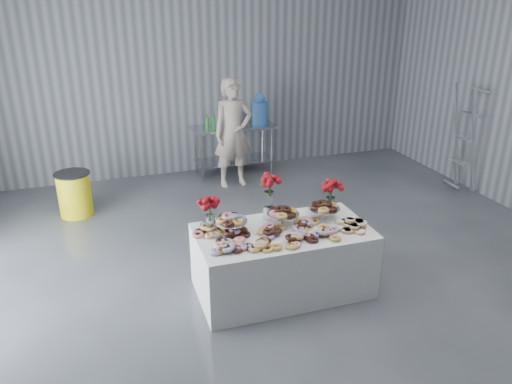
% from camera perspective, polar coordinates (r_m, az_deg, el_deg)
% --- Properties ---
extents(ground, '(9.00, 9.00, 0.00)m').
position_cam_1_polar(ground, '(5.73, 5.72, -11.74)').
color(ground, '#383B40').
rests_on(ground, ground).
extents(room_walls, '(8.04, 9.04, 4.02)m').
position_cam_1_polar(room_walls, '(4.74, 3.49, 15.50)').
color(room_walls, gray).
rests_on(room_walls, ground).
extents(display_table, '(1.91, 1.02, 0.75)m').
position_cam_1_polar(display_table, '(5.63, 3.08, -7.82)').
color(display_table, white).
rests_on(display_table, ground).
extents(prep_table, '(1.50, 0.60, 0.90)m').
position_cam_1_polar(prep_table, '(9.10, -2.59, 5.85)').
color(prep_table, silver).
rests_on(prep_table, ground).
extents(donut_mounds, '(1.81, 0.82, 0.09)m').
position_cam_1_polar(donut_mounds, '(5.39, 3.36, -4.21)').
color(donut_mounds, '#E0A851').
rests_on(donut_mounds, display_table).
extents(cake_stand_left, '(0.36, 0.36, 0.17)m').
position_cam_1_polar(cake_stand_left, '(5.36, -2.89, -3.21)').
color(cake_stand_left, silver).
rests_on(cake_stand_left, display_table).
extents(cake_stand_mid, '(0.36, 0.36, 0.17)m').
position_cam_1_polar(cake_stand_mid, '(5.53, 3.12, -2.38)').
color(cake_stand_mid, silver).
rests_on(cake_stand_mid, display_table).
extents(cake_stand_right, '(0.36, 0.36, 0.17)m').
position_cam_1_polar(cake_stand_right, '(5.72, 7.80, -1.71)').
color(cake_stand_right, silver).
rests_on(cake_stand_right, display_table).
extents(danish_pile, '(0.48, 0.48, 0.11)m').
position_cam_1_polar(danish_pile, '(5.60, 10.92, -3.43)').
color(danish_pile, white).
rests_on(danish_pile, display_table).
extents(bouquet_left, '(0.26, 0.26, 0.42)m').
position_cam_1_polar(bouquet_left, '(5.34, -5.28, -1.53)').
color(bouquet_left, white).
rests_on(bouquet_left, display_table).
extents(bouquet_right, '(0.26, 0.26, 0.42)m').
position_cam_1_polar(bouquet_right, '(5.84, 8.58, 0.45)').
color(bouquet_right, white).
rests_on(bouquet_right, display_table).
extents(bouquet_center, '(0.26, 0.26, 0.57)m').
position_cam_1_polar(bouquet_center, '(5.58, 1.47, 0.53)').
color(bouquet_center, silver).
rests_on(bouquet_center, display_table).
extents(water_jug, '(0.28, 0.28, 0.55)m').
position_cam_1_polar(water_jug, '(9.12, 0.41, 9.34)').
color(water_jug, '#458BEC').
rests_on(water_jug, prep_table).
extents(drink_bottles, '(0.54, 0.08, 0.27)m').
position_cam_1_polar(drink_bottles, '(8.82, -4.47, 8.06)').
color(drink_bottles, '#268C33').
rests_on(drink_bottles, prep_table).
extents(person, '(0.70, 0.49, 1.85)m').
position_cam_1_polar(person, '(8.48, -2.63, 6.73)').
color(person, '#CC8C93').
rests_on(person, ground).
extents(trash_barrel, '(0.52, 0.52, 0.67)m').
position_cam_1_polar(trash_barrel, '(7.94, -20.02, -0.22)').
color(trash_barrel, yellow).
rests_on(trash_barrel, ground).
extents(stepladder, '(0.55, 0.45, 1.81)m').
position_cam_1_polar(stepladder, '(8.93, 22.76, 5.64)').
color(stepladder, silver).
rests_on(stepladder, ground).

